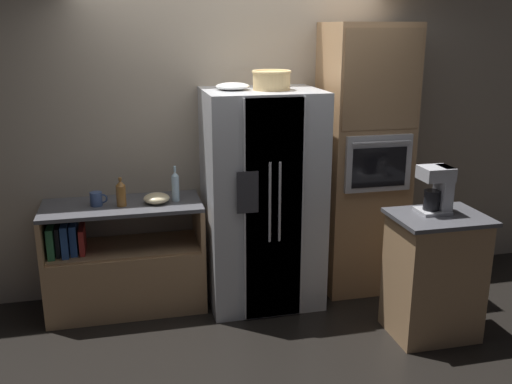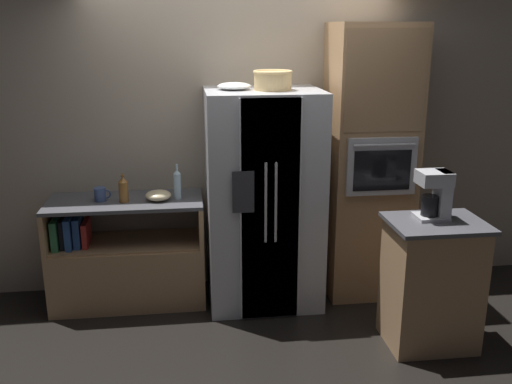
{
  "view_description": "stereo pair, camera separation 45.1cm",
  "coord_description": "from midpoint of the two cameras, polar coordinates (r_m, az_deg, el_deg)",
  "views": [
    {
      "loc": [
        -0.92,
        -4.22,
        2.22
      ],
      "look_at": [
        0.07,
        -0.0,
        0.97
      ],
      "focal_mm": 40.0,
      "sensor_mm": 36.0,
      "label": 1
    },
    {
      "loc": [
        -0.47,
        -4.3,
        2.22
      ],
      "look_at": [
        0.07,
        -0.0,
        0.97
      ],
      "focal_mm": 40.0,
      "sensor_mm": 36.0,
      "label": 2
    }
  ],
  "objects": [
    {
      "name": "ground_plane",
      "position": [
        4.86,
        -3.56,
        -11.13
      ],
      "size": [
        20.0,
        20.0,
        0.0
      ],
      "primitive_type": "plane",
      "color": "black"
    },
    {
      "name": "wall_back",
      "position": [
        4.88,
        -4.84,
        6.38
      ],
      "size": [
        12.0,
        0.06,
        2.8
      ],
      "color": "tan",
      "rests_on": "ground_plane"
    },
    {
      "name": "counter_left",
      "position": [
        4.84,
        -15.7,
        -7.59
      ],
      "size": [
        1.24,
        0.56,
        0.89
      ],
      "color": "#A87F56",
      "rests_on": "ground_plane"
    },
    {
      "name": "refrigerator",
      "position": [
        4.63,
        -2.17,
        -0.73
      ],
      "size": [
        0.91,
        0.78,
        1.76
      ],
      "color": "silver",
      "rests_on": "ground_plane"
    },
    {
      "name": "wall_oven",
      "position": [
        4.88,
        8.03,
        3.11
      ],
      "size": [
        0.68,
        0.66,
        2.26
      ],
      "color": "#A87F56",
      "rests_on": "ground_plane"
    },
    {
      "name": "island_counter",
      "position": [
        4.36,
        14.54,
        -8.1
      ],
      "size": [
        0.66,
        0.52,
        0.94
      ],
      "color": "#A87F56",
      "rests_on": "ground_plane"
    },
    {
      "name": "wicker_basket",
      "position": [
        4.43,
        -1.39,
        11.18
      ],
      "size": [
        0.3,
        0.3,
        0.15
      ],
      "color": "tan",
      "rests_on": "refrigerator"
    },
    {
      "name": "fruit_bowl",
      "position": [
        4.45,
        -5.29,
        10.47
      ],
      "size": [
        0.26,
        0.26,
        0.06
      ],
      "color": "white",
      "rests_on": "refrigerator"
    },
    {
      "name": "bottle_tall",
      "position": [
        4.6,
        -10.86,
        0.55
      ],
      "size": [
        0.06,
        0.06,
        0.29
      ],
      "color": "silver",
      "rests_on": "counter_left"
    },
    {
      "name": "bottle_short",
      "position": [
        4.57,
        -16.13,
        -0.15
      ],
      "size": [
        0.07,
        0.07,
        0.23
      ],
      "color": "brown",
      "rests_on": "counter_left"
    },
    {
      "name": "mug",
      "position": [
        4.65,
        -18.36,
        -0.71
      ],
      "size": [
        0.13,
        0.09,
        0.11
      ],
      "color": "#384C7A",
      "rests_on": "counter_left"
    },
    {
      "name": "mixing_bowl",
      "position": [
        4.59,
        -12.7,
        -0.66
      ],
      "size": [
        0.2,
        0.2,
        0.08
      ],
      "color": "beige",
      "rests_on": "counter_left"
    },
    {
      "name": "coffee_maker",
      "position": [
        4.2,
        14.84,
        0.39
      ],
      "size": [
        0.22,
        0.19,
        0.34
      ],
      "color": "#B2B2B7",
      "rests_on": "island_counter"
    }
  ]
}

